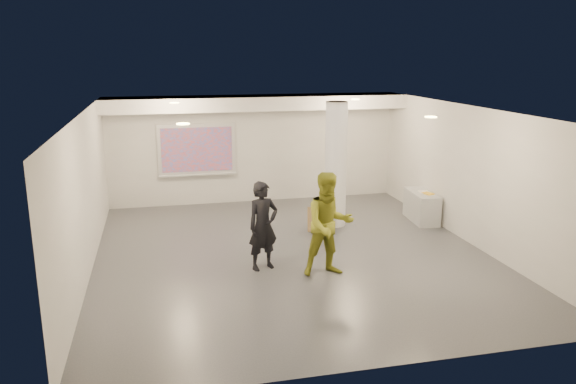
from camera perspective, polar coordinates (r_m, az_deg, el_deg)
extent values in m
cube|color=#3C3F44|center=(11.82, 0.44, -6.35)|extent=(8.00, 9.00, 0.01)
cube|color=white|center=(11.14, 0.47, 8.28)|extent=(8.00, 9.00, 0.01)
cube|color=beige|center=(15.71, -3.41, 4.41)|extent=(8.00, 0.01, 3.00)
cube|color=beige|center=(7.27, 8.87, -7.21)|extent=(8.00, 0.01, 3.00)
cube|color=beige|center=(11.17, -19.92, -0.37)|extent=(0.01, 9.00, 3.00)
cube|color=beige|center=(12.90, 18.01, 1.63)|extent=(0.01, 9.00, 3.00)
cube|color=silver|center=(15.00, -3.12, 9.05)|extent=(8.00, 1.10, 0.36)
cylinder|color=#F2DE7C|center=(13.32, -11.48, 8.86)|extent=(0.22, 0.22, 0.02)
cylinder|color=#F2DE7C|center=(14.16, 6.85, 9.33)|extent=(0.22, 0.22, 0.02)
cylinder|color=#F2DE7C|center=(9.35, -10.62, 6.82)|extent=(0.22, 0.22, 0.02)
cylinder|color=#F2DE7C|center=(10.50, 14.31, 7.39)|extent=(0.22, 0.22, 0.02)
cylinder|color=white|center=(13.48, 4.87, 2.79)|extent=(0.52, 0.52, 3.00)
cube|color=silver|center=(15.48, -9.25, 4.30)|extent=(2.10, 0.06, 1.40)
cube|color=#195EB2|center=(15.43, -9.23, 4.27)|extent=(1.90, 0.01, 1.20)
cube|color=silver|center=(15.55, -9.13, 1.72)|extent=(2.10, 0.08, 0.04)
cube|color=#9EA2A4|center=(14.41, 13.42, -1.44)|extent=(0.63, 1.30, 0.73)
cube|color=white|center=(14.31, 13.66, -0.01)|extent=(0.29, 0.34, 0.02)
cube|color=yellow|center=(14.18, 14.04, -0.14)|extent=(0.27, 0.31, 0.03)
cube|color=olive|center=(13.42, 3.43, -2.55)|extent=(0.57, 0.40, 0.58)
cube|color=olive|center=(13.24, 3.15, -2.78)|extent=(0.55, 0.25, 0.58)
imported|color=black|center=(10.82, -2.55, -3.45)|extent=(0.74, 0.60, 1.74)
imported|color=olive|center=(10.51, 4.18, -3.30)|extent=(0.99, 0.78, 1.98)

